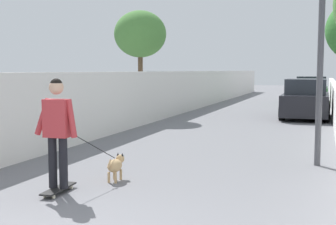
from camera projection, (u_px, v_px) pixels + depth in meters
The scene contains 9 objects.
ground_plane at pixel (249, 118), 17.60m from camera, with size 80.00×80.00×0.00m, color slate.
wall_left at pixel (154, 96), 16.69m from camera, with size 48.00×0.30×1.83m, color silver.
tree_left_near at pixel (140, 35), 17.72m from camera, with size 2.06×2.06×4.22m.
lamp_post at pixel (322, 11), 8.63m from camera, with size 0.36×0.36×4.43m.
skateboard at pixel (59, 189), 6.89m from camera, with size 0.81×0.26×0.08m.
person_skateboarder at pixel (57, 124), 6.80m from camera, with size 0.25×0.71×1.67m.
dog at pixel (115, 165), 7.65m from camera, with size 1.29×0.62×1.06m.
car_near at pixel (306, 100), 17.68m from camera, with size 3.83×1.80×1.54m.
car_far at pixel (311, 91), 24.94m from camera, with size 4.18×1.80×1.54m.
Camera 1 is at (-3.57, -2.77, 1.88)m, focal length 48.11 mm.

